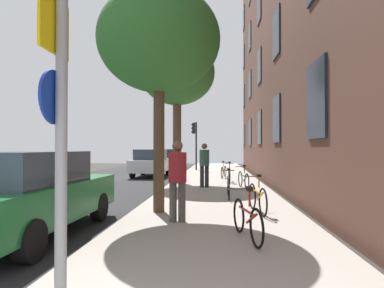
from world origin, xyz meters
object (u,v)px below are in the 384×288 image
(sign_post, at_px, (59,113))
(car_2, at_px, (173,158))
(traffic_light, at_px, (195,137))
(tree_far, at_px, (177,74))
(bicycle_1, at_px, (257,197))
(pedestrian_1, at_px, (204,162))
(bicycle_0, at_px, (247,219))
(bicycle_3, at_px, (244,179))
(car_1, at_px, (151,163))
(bicycle_2, at_px, (228,186))
(car_0, at_px, (28,193))
(bicycle_4, at_px, (229,174))
(tree_near, at_px, (159,41))
(pedestrian_0, at_px, (177,175))
(bicycle_5, at_px, (224,171))

(sign_post, height_order, car_2, sign_post)
(traffic_light, relative_size, tree_far, 0.53)
(bicycle_1, relative_size, pedestrian_1, 0.93)
(bicycle_0, relative_size, bicycle_3, 0.93)
(sign_post, height_order, car_1, sign_post)
(sign_post, distance_m, bicycle_2, 7.67)
(car_0, bearing_deg, tree_far, 79.40)
(traffic_light, height_order, bicycle_4, traffic_light)
(tree_far, distance_m, car_0, 10.32)
(bicycle_3, bearing_deg, bicycle_0, -94.14)
(tree_near, xyz_separation_m, bicycle_4, (2.02, 7.26, -3.87))
(tree_far, xyz_separation_m, car_1, (-2.08, 4.20, -4.34))
(car_2, bearing_deg, pedestrian_1, -77.18)
(bicycle_0, distance_m, car_1, 14.38)
(bicycle_4, bearing_deg, pedestrian_0, -99.75)
(traffic_light, distance_m, car_2, 4.54)
(car_0, bearing_deg, pedestrian_1, 67.17)
(bicycle_4, xyz_separation_m, pedestrian_1, (-1.09, -2.04, 0.64))
(tree_far, xyz_separation_m, bicycle_5, (2.22, 2.53, -4.71))
(pedestrian_1, distance_m, car_1, 7.01)
(pedestrian_0, bearing_deg, bicycle_3, 72.35)
(tree_near, distance_m, bicycle_1, 4.57)
(car_1, bearing_deg, bicycle_2, -64.12)
(sign_post, bearing_deg, car_0, 125.85)
(tree_far, relative_size, pedestrian_1, 3.72)
(car_0, bearing_deg, sign_post, -54.15)
(bicycle_0, xyz_separation_m, car_0, (-4.10, 0.27, 0.37))
(car_0, height_order, car_1, same)
(bicycle_1, xyz_separation_m, bicycle_2, (-0.62, 2.40, -0.00))
(bicycle_4, bearing_deg, sign_post, -100.37)
(sign_post, bearing_deg, car_2, 95.04)
(tree_far, relative_size, bicycle_1, 4.00)
(pedestrian_1, bearing_deg, bicycle_3, -13.38)
(car_0, relative_size, car_2, 1.08)
(bicycle_2, height_order, car_1, car_1)
(bicycle_0, xyz_separation_m, bicycle_5, (-0.15, 12.00, -0.01))
(bicycle_0, distance_m, bicycle_2, 4.80)
(car_1, bearing_deg, bicycle_5, -21.20)
(bicycle_4, distance_m, car_1, 6.09)
(bicycle_5, bearing_deg, car_2, 112.67)
(bicycle_0, xyz_separation_m, bicycle_2, (-0.15, 4.80, 0.01))
(sign_post, bearing_deg, tree_far, 91.13)
(bicycle_0, distance_m, bicycle_5, 12.00)
(pedestrian_0, distance_m, pedestrian_1, 6.29)
(bicycle_1, height_order, pedestrian_1, pedestrian_1)
(traffic_light, bearing_deg, car_2, 120.61)
(bicycle_2, xyz_separation_m, pedestrian_0, (-1.21, -3.52, 0.63))
(tree_near, bearing_deg, bicycle_2, 53.70)
(bicycle_1, bearing_deg, tree_far, 111.91)
(pedestrian_1, height_order, car_1, pedestrian_1)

